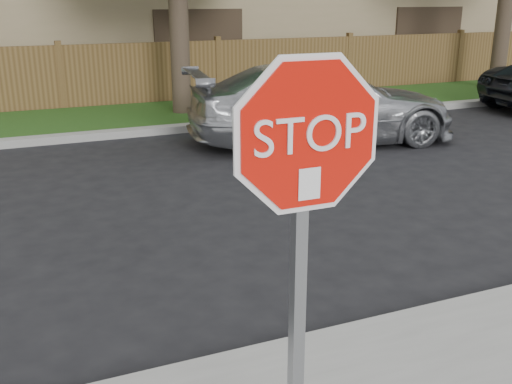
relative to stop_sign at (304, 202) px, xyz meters
name	(u,v)px	position (x,y,z in m)	size (l,w,h in m)	color
ground	(221,363)	(0.08, 1.48, -1.83)	(90.00, 90.00, 0.00)	black
far_curb	(82,137)	(0.08, 9.63, -1.75)	(70.00, 0.30, 0.15)	gray
grass_strip	(72,122)	(0.08, 11.28, -1.77)	(70.00, 3.00, 0.12)	#1E4714
fence	(61,79)	(0.08, 12.88, -1.03)	(70.00, 0.12, 1.60)	#523A1D
stop_sign	(304,202)	(0.00, 0.00, 0.00)	(1.01, 0.13, 2.55)	gray
sedan_right	(322,104)	(4.37, 7.69, -1.08)	(2.10, 5.17, 1.50)	#AFB2B7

